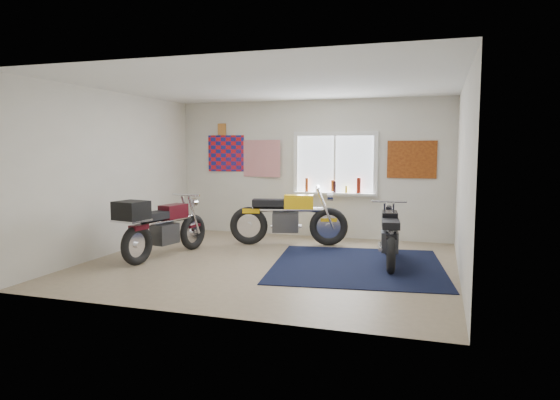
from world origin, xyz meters
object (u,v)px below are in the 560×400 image
(black_chrome_bike, at_px, (389,237))
(navy_rug, at_px, (357,265))
(yellow_triumph, at_px, (288,219))
(maroon_tourer, at_px, (160,227))

(black_chrome_bike, bearing_deg, navy_rug, 117.57)
(yellow_triumph, distance_m, black_chrome_bike, 2.13)
(black_chrome_bike, bearing_deg, maroon_tourer, 94.66)
(navy_rug, bearing_deg, black_chrome_bike, 34.91)
(yellow_triumph, relative_size, black_chrome_bike, 1.18)
(navy_rug, distance_m, black_chrome_bike, 0.67)
(yellow_triumph, xyz_separation_m, black_chrome_bike, (1.91, -0.95, -0.07))
(navy_rug, height_order, black_chrome_bike, black_chrome_bike)
(navy_rug, xyz_separation_m, black_chrome_bike, (0.44, 0.30, 0.40))
(maroon_tourer, bearing_deg, navy_rug, -70.67)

